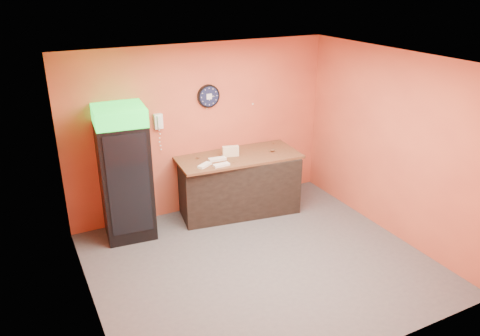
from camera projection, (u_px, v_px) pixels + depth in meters
floor at (260, 263)px, 6.59m from camera, size 4.50×4.50×0.00m
back_wall at (202, 129)px, 7.70m from camera, size 4.50×0.02×2.80m
left_wall at (82, 207)px, 5.11m from camera, size 0.02×4.00×2.80m
right_wall at (392, 145)px, 7.00m from camera, size 0.02×4.00×2.80m
ceiling at (263, 62)px, 5.52m from camera, size 4.50×4.00×0.02m
beverage_cooler at (126, 175)px, 6.94m from camera, size 0.78×0.79×2.05m
prep_counter at (238, 184)px, 7.88m from camera, size 2.05×1.15×0.97m
wall_clock at (209, 96)px, 7.52m from camera, size 0.38×0.06×0.38m
wall_phone at (159, 121)px, 7.25m from camera, size 0.13×0.11×0.24m
butcher_paper at (238, 157)px, 7.69m from camera, size 2.08×1.05×0.04m
sub_roll_stack at (231, 151)px, 7.63m from camera, size 0.28×0.15×0.17m
wrapped_sandwich_left at (205, 165)px, 7.24m from camera, size 0.27×0.22×0.04m
wrapped_sandwich_mid at (221, 165)px, 7.25m from camera, size 0.26×0.11×0.04m
wrapped_sandwich_right at (217, 159)px, 7.48m from camera, size 0.29×0.13×0.04m
kitchen_tool at (228, 153)px, 7.71m from camera, size 0.05×0.05×0.05m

